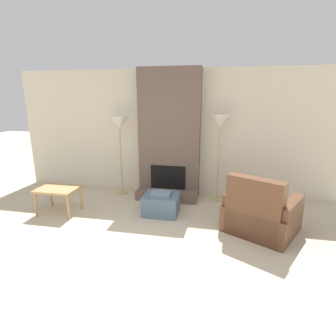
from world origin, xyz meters
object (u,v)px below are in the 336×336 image
armchair (260,215)px  floor_lamp_left (119,126)px  side_table (58,191)px  ottoman (161,204)px  floor_lamp_right (220,125)px

armchair → floor_lamp_left: bearing=4.8°
side_table → ottoman: bearing=9.6°
floor_lamp_right → armchair: bearing=-61.4°
ottoman → armchair: (1.64, -0.36, 0.10)m
ottoman → armchair: armchair is taller
floor_lamp_left → floor_lamp_right: (2.04, -0.00, 0.05)m
ottoman → floor_lamp_right: (0.97, 0.86, 1.33)m
side_table → floor_lamp_left: floor_lamp_left is taller
floor_lamp_left → floor_lamp_right: bearing=-0.0°
ottoman → armchair: bearing=-12.4°
ottoman → side_table: 1.86m
floor_lamp_right → ottoman: bearing=-138.4°
armchair → floor_lamp_left: floor_lamp_left is taller
ottoman → floor_lamp_right: bearing=41.6°
armchair → ottoman: bearing=16.8°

